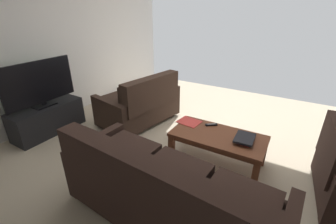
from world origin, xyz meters
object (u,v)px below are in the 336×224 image
object	(u,v)px
loveseat_near	(141,103)
tv_remote	(211,125)
sofa_main	(164,193)
tv_stand	(48,119)
loose_magazine	(189,122)
flat_tv	(39,83)
book_stack	(244,139)
coffee_table	(218,139)

from	to	relation	value
loveseat_near	tv_remote	distance (m)	1.38
sofa_main	loveseat_near	size ratio (longest dim) A/B	1.44
tv_stand	loose_magazine	world-z (taller)	tv_stand
loveseat_near	tv_remote	xyz separation A→B (m)	(-1.36, 0.25, 0.06)
loose_magazine	flat_tv	bearing A→B (deg)	115.62
sofa_main	flat_tv	bearing A→B (deg)	-12.60
book_stack	coffee_table	bearing A→B (deg)	3.16
book_stack	loose_magazine	xyz separation A→B (m)	(0.78, -0.11, -0.03)
tv_remote	loose_magazine	size ratio (longest dim) A/B	0.52
loose_magazine	sofa_main	bearing A→B (deg)	-156.77
sofa_main	tv_remote	distance (m)	1.35
sofa_main	flat_tv	size ratio (longest dim) A/B	1.89
loveseat_near	flat_tv	bearing A→B (deg)	43.15
loose_magazine	book_stack	bearing A→B (deg)	-90.92
book_stack	tv_remote	distance (m)	0.51
tv_remote	loveseat_near	bearing A→B (deg)	-10.27
book_stack	flat_tv	bearing A→B (deg)	11.71
loveseat_near	tv_stand	distance (m)	1.51
tv_stand	sofa_main	bearing A→B (deg)	167.36
sofa_main	tv_remote	bearing A→B (deg)	-87.06
flat_tv	sofa_main	bearing A→B (deg)	167.40
coffee_table	flat_tv	world-z (taller)	flat_tv
coffee_table	flat_tv	xyz separation A→B (m)	(2.62, 0.59, 0.47)
coffee_table	loose_magazine	size ratio (longest dim) A/B	3.89
flat_tv	loose_magazine	bearing A→B (deg)	-161.56
loose_magazine	tv_stand	bearing A→B (deg)	115.57
flat_tv	tv_stand	bearing A→B (deg)	-78.64
tv_stand	tv_remote	world-z (taller)	tv_stand
loveseat_near	flat_tv	size ratio (longest dim) A/B	1.31
coffee_table	tv_remote	world-z (taller)	tv_remote
loose_magazine	coffee_table	bearing A→B (deg)	-98.19
sofa_main	loveseat_near	bearing A→B (deg)	-48.16
coffee_table	tv_stand	world-z (taller)	tv_stand
flat_tv	book_stack	distance (m)	3.02
loveseat_near	book_stack	bearing A→B (deg)	167.08
flat_tv	loose_magazine	distance (m)	2.31
loveseat_near	coffee_table	size ratio (longest dim) A/B	1.25
book_stack	loose_magazine	world-z (taller)	book_stack
coffee_table	tv_remote	bearing A→B (deg)	-49.21
sofa_main	loveseat_near	world-z (taller)	sofa_main
sofa_main	loose_magazine	xyz separation A→B (m)	(0.37, -1.28, 0.04)
sofa_main	loveseat_near	distance (m)	2.14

